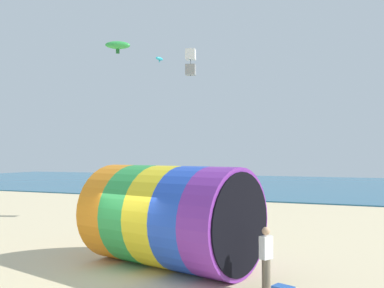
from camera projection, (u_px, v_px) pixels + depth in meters
ground_plane at (129, 273)px, 13.64m from camera, size 120.00×120.00×0.00m
sea at (305, 185)px, 52.31m from camera, size 120.00×40.00×0.10m
giant_inflatable_tube at (170, 216)px, 14.39m from camera, size 6.27×4.73×3.41m
kite_handler at (266, 257)px, 11.97m from camera, size 0.36×0.42×1.75m
kite_green_parafoil at (118, 45)px, 21.43m from camera, size 1.33×1.01×0.65m
kite_cyan_parafoil at (159, 59)px, 31.39m from camera, size 0.47×0.83×0.41m
kite_white_box at (191, 62)px, 26.07m from camera, size 0.72×0.72×1.68m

